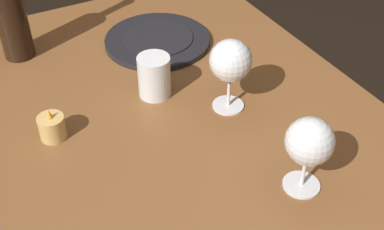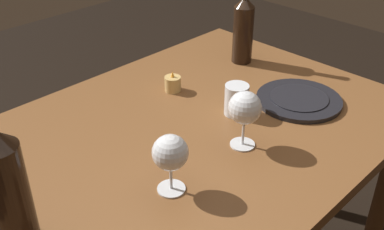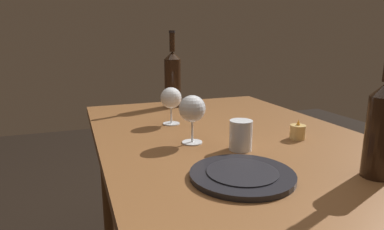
% 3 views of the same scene
% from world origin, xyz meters
% --- Properties ---
extents(dining_table, '(1.30, 0.90, 0.74)m').
position_xyz_m(dining_table, '(0.00, 0.00, 0.65)').
color(dining_table, brown).
rests_on(dining_table, ground).
extents(wine_glass_left, '(0.09, 0.09, 0.16)m').
position_xyz_m(wine_glass_left, '(0.06, -0.16, 0.85)').
color(wine_glass_left, white).
rests_on(wine_glass_left, dining_table).
extents(wine_glass_right, '(0.08, 0.08, 0.15)m').
position_xyz_m(wine_glass_right, '(-0.19, -0.15, 0.84)').
color(wine_glass_right, white).
rests_on(wine_glass_right, dining_table).
extents(wine_bottle, '(0.08, 0.08, 0.36)m').
position_xyz_m(wine_bottle, '(-0.51, -0.05, 0.88)').
color(wine_bottle, black).
rests_on(wine_bottle, dining_table).
extents(wine_bottle_second, '(0.07, 0.07, 0.32)m').
position_xyz_m(wine_bottle_second, '(0.46, 0.18, 0.87)').
color(wine_bottle_second, black).
rests_on(wine_bottle_second, dining_table).
extents(water_tumbler, '(0.07, 0.07, 0.09)m').
position_xyz_m(water_tumbler, '(0.17, -0.04, 0.78)').
color(water_tumbler, white).
rests_on(water_tumbler, dining_table).
extents(votive_candle, '(0.05, 0.05, 0.07)m').
position_xyz_m(votive_candle, '(0.14, 0.19, 0.76)').
color(votive_candle, '#DBB266').
rests_on(votive_candle, dining_table).
extents(dinner_plate, '(0.26, 0.26, 0.02)m').
position_xyz_m(dinner_plate, '(0.36, -0.13, 0.75)').
color(dinner_plate, black).
rests_on(dinner_plate, dining_table).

